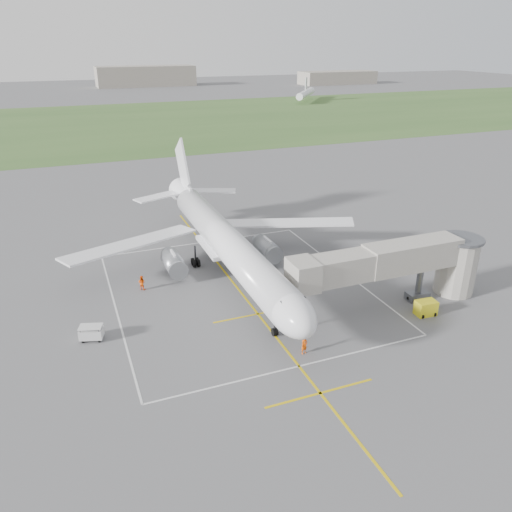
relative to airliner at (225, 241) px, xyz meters
name	(u,v)px	position (x,y,z in m)	size (l,w,h in m)	color
ground	(228,276)	(0.00, -0.75, -4.39)	(700.00, 700.00, 0.00)	#525255
grass_strip	(108,124)	(0.00, 129.25, -4.38)	(700.00, 120.00, 0.02)	#385927
apron_markings	(244,297)	(0.00, -6.57, -4.38)	(28.20, 60.00, 0.01)	gold
airliner	(225,241)	(0.00, 0.00, 0.00)	(38.93, 46.75, 13.52)	white
jet_bridge	(405,264)	(15.72, -14.25, 0.35)	(23.40, 5.00, 7.20)	gray
gpu_unit	(426,308)	(16.57, -17.41, -3.60)	(2.23, 1.65, 1.60)	yellow
baggage_cart	(91,333)	(-16.91, -9.43, -3.61)	(2.48, 1.92, 1.52)	silver
ramp_worker_nose	(304,345)	(1.32, -19.10, -3.49)	(0.66, 0.43, 1.81)	#FF5608
ramp_worker_wing	(142,283)	(-10.51, -0.42, -3.52)	(0.85, 0.66, 1.74)	#FF5308
distant_hangars	(50,82)	(-16.15, 264.44, 0.78)	(345.00, 49.00, 12.00)	gray
distant_aircraft	(106,103)	(3.24, 162.47, -0.80)	(203.87, 39.16, 8.85)	white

